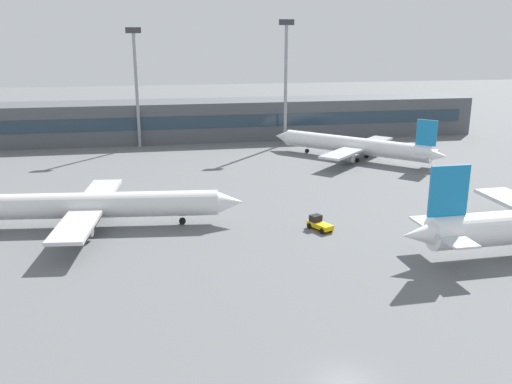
% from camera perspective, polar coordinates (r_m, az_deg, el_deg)
% --- Properties ---
extents(ground_plane, '(400.00, 400.00, 0.00)m').
position_cam_1_polar(ground_plane, '(77.71, -0.56, -2.15)').
color(ground_plane, slate).
extents(terminal_building, '(127.72, 12.13, 9.00)m').
position_cam_1_polar(terminal_building, '(132.20, -4.86, 7.42)').
color(terminal_building, '#4C5156').
rests_on(terminal_building, ground_plane).
extents(airplane_mid, '(37.86, 26.53, 9.36)m').
position_cam_1_polar(airplane_mid, '(74.43, -15.96, -1.32)').
color(airplane_mid, silver).
rests_on(airplane_mid, ground_plane).
extents(airplane_far, '(28.17, 28.30, 9.13)m').
position_cam_1_polar(airplane_far, '(111.83, 10.01, 4.75)').
color(airplane_far, white).
rests_on(airplane_far, ground_plane).
extents(baggage_tug_yellow, '(2.95, 3.90, 1.75)m').
position_cam_1_polar(baggage_tug_yellow, '(71.47, 6.50, -3.24)').
color(baggage_tug_yellow, '#F2B20C').
rests_on(baggage_tug_yellow, ground_plane).
extents(floodlight_tower_west, '(3.20, 0.80, 25.39)m').
position_cam_1_polar(floodlight_tower_west, '(123.55, -12.25, 11.28)').
color(floodlight_tower_west, gray).
rests_on(floodlight_tower_west, ground_plane).
extents(floodlight_tower_east, '(3.20, 0.80, 27.04)m').
position_cam_1_polar(floodlight_tower_east, '(123.75, 3.09, 12.02)').
color(floodlight_tower_east, gray).
rests_on(floodlight_tower_east, ground_plane).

